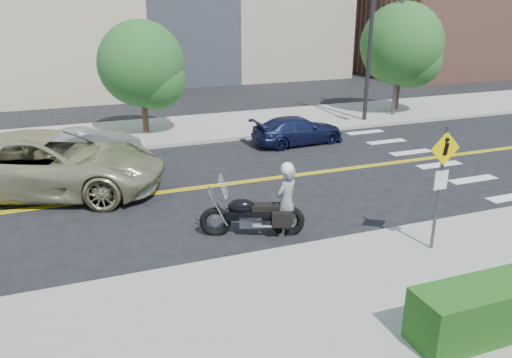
{
  "coord_description": "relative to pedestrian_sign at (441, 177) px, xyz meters",
  "views": [
    {
      "loc": [
        -3.51,
        -14.9,
        5.82
      ],
      "look_at": [
        0.92,
        -2.97,
        1.2
      ],
      "focal_mm": 35.0,
      "sensor_mm": 36.0,
      "label": 1
    }
  ],
  "objects": [
    {
      "name": "ground_plane",
      "position": [
        -4.2,
        6.31,
        -1.96
      ],
      "size": [
        120.0,
        120.0,
        0.0
      ],
      "primitive_type": "plane",
      "color": "black",
      "rests_on": "ground"
    },
    {
      "name": "sidewalk_near",
      "position": [
        -4.2,
        -1.19,
        -1.89
      ],
      "size": [
        60.0,
        5.0,
        0.15
      ],
      "primitive_type": "cube",
      "color": "#9E9B91",
      "rests_on": "ground_plane"
    },
    {
      "name": "sidewalk_far",
      "position": [
        -4.2,
        13.81,
        -1.89
      ],
      "size": [
        60.0,
        5.0,
        0.15
      ],
      "primitive_type": "cube",
      "color": "#9E9B91",
      "rests_on": "ground_plane"
    },
    {
      "name": "lamp_post",
      "position": [
        7.8,
        12.81,
        2.19
      ],
      "size": [
        0.16,
        0.16,
        8.0
      ],
      "primitive_type": "cylinder",
      "color": "#4C4C51",
      "rests_on": "sidewalk_far"
    },
    {
      "name": "traffic_light",
      "position": [
        5.8,
        11.39,
        2.71
      ],
      "size": [
        0.28,
        4.5,
        7.0
      ],
      "color": "black",
      "rests_on": "sidewalk_far"
    },
    {
      "name": "pedestrian_sign",
      "position": [
        0.0,
        0.0,
        0.0
      ],
      "size": [
        0.78,
        0.08,
        3.0
      ],
      "color": "#4C4C51",
      "rests_on": "sidewalk_near"
    },
    {
      "name": "motorcyclist",
      "position": [
        -2.87,
        2.19,
        -0.97
      ],
      "size": [
        0.81,
        0.71,
        1.98
      ],
      "rotation": [
        0.0,
        0.0,
        3.61
      ],
      "color": "silver",
      "rests_on": "ground"
    },
    {
      "name": "motorcycle",
      "position": [
        -3.69,
        2.49,
        -1.16
      ],
      "size": [
        2.74,
        1.62,
        1.6
      ],
      "primitive_type": null,
      "rotation": [
        0.0,
        0.0,
        -0.34
      ],
      "color": "black",
      "rests_on": "ground"
    },
    {
      "name": "suv",
      "position": [
        -8.58,
        7.46,
        -0.99
      ],
      "size": [
        7.65,
        5.42,
        1.94
      ],
      "primitive_type": "imported",
      "rotation": [
        0.0,
        0.0,
        1.22
      ],
      "color": "#B4B084",
      "rests_on": "ground"
    },
    {
      "name": "parked_car_silver",
      "position": [
        -7.33,
        10.51,
        -1.33
      ],
      "size": [
        4.05,
        2.54,
        1.26
      ],
      "primitive_type": "imported",
      "rotation": [
        0.0,
        0.0,
        1.91
      ],
      "color": "gray",
      "rests_on": "ground"
    },
    {
      "name": "parked_car_blue",
      "position": [
        1.08,
        10.0,
        -1.38
      ],
      "size": [
        4.1,
        1.91,
        1.16
      ],
      "primitive_type": "imported",
      "rotation": [
        0.0,
        0.0,
        1.65
      ],
      "color": "#161D43",
      "rests_on": "ground"
    },
    {
      "name": "tree_far_a",
      "position": [
        -4.76,
        13.45,
        1.22
      ],
      "size": [
        3.68,
        3.68,
        5.03
      ],
      "rotation": [
        0.0,
        0.0,
        0.03
      ],
      "color": "#382619",
      "rests_on": "ground"
    },
    {
      "name": "tree_far_b",
      "position": [
        8.24,
        13.22,
        1.68
      ],
      "size": [
        4.14,
        4.14,
        5.72
      ],
      "rotation": [
        0.0,
        0.0,
        -0.1
      ],
      "color": "#382619",
      "rests_on": "ground"
    }
  ]
}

